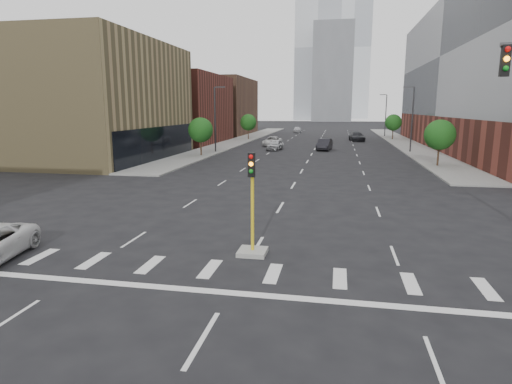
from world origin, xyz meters
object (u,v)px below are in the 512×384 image
(car_near_left, at_px, (275,145))
(car_mid_right, at_px, (324,145))
(median_traffic_signal, at_px, (252,233))
(car_distant, at_px, (297,130))
(car_far_left, at_px, (272,141))
(car_deep_right, at_px, (357,137))

(car_near_left, bearing_deg, car_mid_right, 15.91)
(car_near_left, bearing_deg, median_traffic_signal, -76.33)
(median_traffic_signal, bearing_deg, car_distant, 94.17)
(car_near_left, height_order, car_distant, car_distant)
(car_near_left, height_order, car_mid_right, car_mid_right)
(car_far_left, xyz_separation_m, car_distant, (0.58, 38.72, 0.04))
(car_far_left, bearing_deg, car_deep_right, 46.22)
(car_near_left, bearing_deg, car_deep_right, 64.65)
(car_near_left, distance_m, car_deep_right, 23.97)
(car_distant, bearing_deg, median_traffic_signal, -88.40)
(median_traffic_signal, bearing_deg, car_deep_right, 84.04)
(car_far_left, bearing_deg, car_mid_right, -31.22)
(median_traffic_signal, height_order, car_distant, median_traffic_signal)
(car_near_left, relative_size, car_far_left, 0.84)
(car_near_left, height_order, car_far_left, car_near_left)
(car_far_left, bearing_deg, car_distant, 93.08)
(median_traffic_signal, xyz_separation_m, car_deep_right, (6.94, 66.44, -0.12))
(median_traffic_signal, bearing_deg, car_near_left, 97.09)
(car_near_left, xyz_separation_m, car_mid_right, (7.24, 1.19, 0.07))
(car_far_left, relative_size, car_deep_right, 0.92)
(median_traffic_signal, xyz_separation_m, car_mid_right, (1.50, 47.28, -0.13))
(car_near_left, relative_size, car_mid_right, 0.88)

